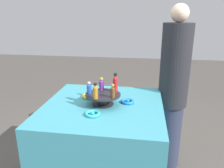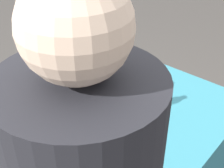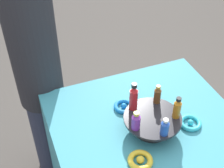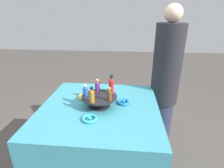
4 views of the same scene
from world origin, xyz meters
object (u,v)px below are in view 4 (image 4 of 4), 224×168
ribbon_bow_gold (85,97)px  display_stand (99,100)px  bottle_red (111,85)px  ribbon_bow_teal (90,118)px  ribbon_bow_blue (124,102)px  person_figure (164,89)px  bottle_brown (109,95)px  bottle_blue (85,91)px  bottle_purple (97,85)px  bottle_amber (92,95)px

ribbon_bow_gold → display_stand: bearing=49.2°
bottle_red → ribbon_bow_teal: (0.25, -0.12, -0.15)m
display_stand → ribbon_bow_blue: display_stand is taller
bottle_red → ribbon_bow_gold: (-0.07, -0.24, -0.14)m
person_figure → ribbon_bow_blue: bearing=6.3°
bottle_brown → bottle_red: 0.13m
bottle_blue → ribbon_bow_teal: (0.20, 0.07, -0.12)m
ribbon_bow_blue → ribbon_bow_teal: size_ratio=0.96×
bottle_brown → person_figure: size_ratio=0.07×
bottle_purple → bottle_amber: (0.20, -0.00, 0.01)m
bottle_brown → bottle_blue: bearing=-109.0°
bottle_purple → bottle_blue: bottle_purple is taller
ribbon_bow_blue → person_figure: (-0.36, 0.39, -0.02)m
bottle_brown → ribbon_bow_gold: 0.33m
bottle_purple → ribbon_bow_blue: (0.04, 0.22, -0.12)m
bottle_blue → person_figure: size_ratio=0.06×
bottle_amber → person_figure: 0.82m
bottle_brown → bottle_blue: size_ratio=1.14×
display_stand → ribbon_bow_blue: 0.20m
bottle_brown → bottle_red: (-0.13, 0.00, 0.02)m
ribbon_bow_teal → person_figure: bearing=135.3°
ribbon_bow_gold → ribbon_bow_blue: bearing=79.2°
bottle_red → ribbon_bow_teal: bottle_red is taller
bottle_brown → ribbon_bow_gold: size_ratio=0.92×
bottle_red → ribbon_bow_teal: 0.32m
bottle_red → ribbon_bow_gold: 0.29m
display_stand → bottle_red: (-0.06, 0.09, 0.10)m
bottle_red → bottle_purple: (-0.04, -0.12, -0.03)m
ribbon_bow_blue → person_figure: person_figure is taller
bottle_brown → ribbon_bow_teal: 0.22m
display_stand → ribbon_bow_teal: size_ratio=2.51×
bottle_red → bottle_amber: bottle_red is taller
bottle_brown → bottle_red: bearing=179.0°
bottle_red → bottle_amber: size_ratio=1.30×
display_stand → bottle_blue: bottle_blue is taller
bottle_blue → ribbon_bow_gold: size_ratio=0.80×
ribbon_bow_blue → ribbon_bow_gold: 0.34m
ribbon_bow_blue → ribbon_bow_gold: bearing=-100.8°
ribbon_bow_blue → bottle_purple: bearing=-99.8°
display_stand → ribbon_bow_teal: bearing=-10.8°
bottle_red → ribbon_bow_gold: size_ratio=1.36×
bottle_purple → ribbon_bow_blue: bottle_purple is taller
bottle_brown → bottle_purple: size_ratio=1.06×
bottle_purple → display_stand: bearing=17.0°
bottle_purple → person_figure: size_ratio=0.06×
ribbon_bow_blue → person_figure: size_ratio=0.07×
ribbon_bow_teal → display_stand: bearing=169.2°
person_figure → bottle_red: bearing=0.3°
display_stand → bottle_blue: (-0.00, -0.11, 0.07)m
bottle_blue → display_stand: bearing=89.0°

